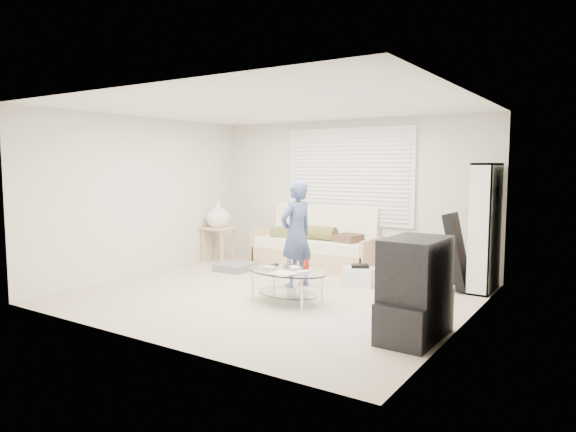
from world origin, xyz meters
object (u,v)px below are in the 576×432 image
Objects in this scene: bookshelf at (485,228)px; coffee_table at (287,276)px; futon_sofa at (317,247)px; tv_unit at (415,290)px.

bookshelf reaches higher than coffee_table.
bookshelf is 1.53× the size of coffee_table.
futon_sofa is at bearing 110.66° from coffee_table.
bookshelf is 2.46m from tv_unit.
futon_sofa reaches higher than tv_unit.
bookshelf is at bearing 46.02° from coffee_table.
tv_unit is 1.87m from coffee_table.
tv_unit is at bearing -13.26° from coffee_table.
tv_unit is at bearing -92.95° from bookshelf.
coffee_table is (-1.81, 0.43, -0.16)m from tv_unit.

